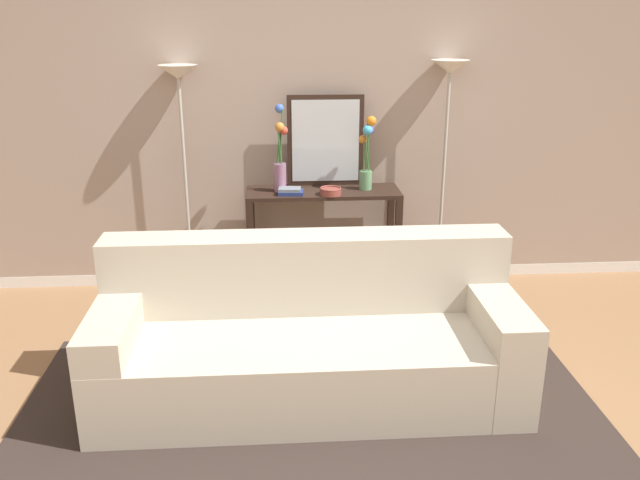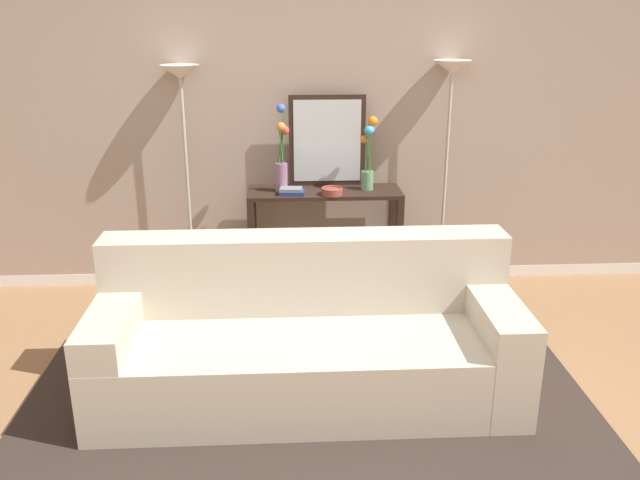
% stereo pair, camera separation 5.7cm
% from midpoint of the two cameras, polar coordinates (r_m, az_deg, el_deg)
% --- Properties ---
extents(ground_plane, '(16.00, 16.00, 0.02)m').
position_cam_midpoint_polar(ground_plane, '(3.51, 1.50, -17.81)').
color(ground_plane, '#936B47').
extents(back_wall, '(12.00, 0.15, 2.92)m').
position_cam_midpoint_polar(back_wall, '(5.15, -0.80, 12.03)').
color(back_wall, white).
rests_on(back_wall, ground).
extents(area_rug, '(3.19, 1.72, 0.01)m').
position_cam_midpoint_polar(area_rug, '(3.83, -1.26, -14.04)').
color(area_rug, '#332823').
rests_on(area_rug, ground).
extents(couch, '(2.34, 0.88, 0.88)m').
position_cam_midpoint_polar(couch, '(3.81, -1.41, -8.82)').
color(couch, '#BCB29E').
rests_on(couch, ground).
extents(console_table, '(1.14, 0.39, 0.83)m').
position_cam_midpoint_polar(console_table, '(5.02, -0.06, 1.37)').
color(console_table, black).
rests_on(console_table, ground).
extents(floor_lamp_left, '(0.28, 0.28, 1.73)m').
position_cam_midpoint_polar(floor_lamp_left, '(5.01, -12.15, 10.25)').
color(floor_lamp_left, '#B7B2A8').
rests_on(floor_lamp_left, ground).
extents(floor_lamp_right, '(0.28, 0.28, 1.75)m').
position_cam_midpoint_polar(floor_lamp_right, '(5.11, 10.55, 10.75)').
color(floor_lamp_right, '#B7B2A8').
rests_on(floor_lamp_right, ground).
extents(wall_mirror, '(0.57, 0.02, 0.68)m').
position_cam_midpoint_polar(wall_mirror, '(5.02, 0.14, 8.50)').
color(wall_mirror, black).
rests_on(wall_mirror, console_table).
extents(vase_tall_flowers, '(0.11, 0.13, 0.63)m').
position_cam_midpoint_polar(vase_tall_flowers, '(4.87, -3.76, 7.10)').
color(vase_tall_flowers, gray).
rests_on(vase_tall_flowers, console_table).
extents(vase_short_flowers, '(0.12, 0.13, 0.55)m').
position_cam_midpoint_polar(vase_short_flowers, '(4.92, 3.72, 7.36)').
color(vase_short_flowers, '#669E6B').
rests_on(vase_short_flowers, console_table).
extents(fruit_bowl, '(0.16, 0.16, 0.05)m').
position_cam_midpoint_polar(fruit_bowl, '(4.82, 0.58, 4.22)').
color(fruit_bowl, brown).
rests_on(fruit_bowl, console_table).
extents(book_stack, '(0.19, 0.14, 0.05)m').
position_cam_midpoint_polar(book_stack, '(4.84, -2.89, 4.20)').
color(book_stack, navy).
rests_on(book_stack, console_table).
extents(book_row_under_console, '(0.25, 0.17, 0.13)m').
position_cam_midpoint_polar(book_row_under_console, '(5.18, -3.77, -4.04)').
color(book_row_under_console, slate).
rests_on(book_row_under_console, ground).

